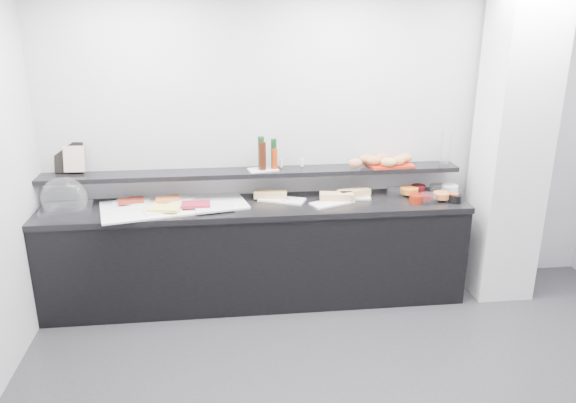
{
  "coord_description": "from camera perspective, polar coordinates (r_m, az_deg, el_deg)",
  "views": [
    {
      "loc": [
        -0.94,
        -2.79,
        2.47
      ],
      "look_at": [
        -0.45,
        1.45,
        1.0
      ],
      "focal_mm": 35.0,
      "sensor_mm": 36.0,
      "label": 1
    }
  ],
  "objects": [
    {
      "name": "cloche_dome",
      "position": [
        4.87,
        -21.78,
        0.35
      ],
      "size": [
        0.4,
        0.29,
        0.34
      ],
      "primitive_type": "ellipsoid",
      "rotation": [
        0.0,
        0.0,
        -0.11
      ],
      "color": "silver",
      "rests_on": "cloche_base"
    },
    {
      "name": "sandwich_plate_left",
      "position": [
        4.84,
        -0.62,
        0.18
      ],
      "size": [
        0.43,
        0.31,
        0.01
      ],
      "primitive_type": "cube",
      "rotation": [
        0.0,
        0.0,
        -0.4
      ],
      "color": "white",
      "rests_on": "counter_top"
    },
    {
      "name": "back_wall",
      "position": [
        5.01,
        4.42,
        6.03
      ],
      "size": [
        5.0,
        0.02,
        2.7
      ],
      "primitive_type": "cube",
      "color": "#B8BBC0",
      "rests_on": "ground"
    },
    {
      "name": "buffet_cabinet",
      "position": [
        4.94,
        -3.23,
        -5.49
      ],
      "size": [
        3.6,
        0.6,
        0.85
      ],
      "primitive_type": "cube",
      "color": "black",
      "rests_on": "ground"
    },
    {
      "name": "carafe",
      "position": [
        5.15,
        15.7,
        5.17
      ],
      "size": [
        0.12,
        0.12,
        0.3
      ],
      "primitive_type": "cylinder",
      "rotation": [
        0.0,
        0.0,
        -0.43
      ],
      "color": "silver",
      "rests_on": "wall_shelf"
    },
    {
      "name": "fill_glass_salmon",
      "position": [
        5.01,
        15.33,
        0.61
      ],
      "size": [
        0.18,
        0.18,
        0.05
      ],
      "primitive_type": "cylinder",
      "rotation": [
        0.0,
        0.0,
        0.27
      ],
      "color": "orange",
      "rests_on": "bowl_glass_salmon"
    },
    {
      "name": "food_salmon",
      "position": [
        4.87,
        -12.14,
        0.28
      ],
      "size": [
        0.22,
        0.16,
        0.02
      ],
      "primitive_type": "cube",
      "rotation": [
        0.0,
        0.0,
        0.21
      ],
      "color": "orange",
      "rests_on": "platter_salmon"
    },
    {
      "name": "bottle_green_a",
      "position": [
        4.83,
        -1.45,
        4.88
      ],
      "size": [
        0.06,
        0.06,
        0.26
      ],
      "primitive_type": "cylinder",
      "rotation": [
        0.0,
        0.0,
        0.28
      ],
      "color": "#0E3515",
      "rests_on": "condiment_tray"
    },
    {
      "name": "bowl_glass_fruit",
      "position": [
        5.04,
        10.89,
        0.92
      ],
      "size": [
        0.18,
        0.18,
        0.07
      ],
      "primitive_type": "cylinder",
      "rotation": [
        0.0,
        0.0,
        0.26
      ],
      "color": "silver",
      "rests_on": "counter_top"
    },
    {
      "name": "sandwich_food_left",
      "position": [
        4.87,
        -1.8,
        0.76
      ],
      "size": [
        0.29,
        0.14,
        0.06
      ],
      "primitive_type": "cube",
      "rotation": [
        0.0,
        0.0,
        -0.12
      ],
      "color": "tan",
      "rests_on": "sandwich_plate_left"
    },
    {
      "name": "sandwich_food_mid",
      "position": [
        4.83,
        4.95,
        0.53
      ],
      "size": [
        0.3,
        0.15,
        0.06
      ],
      "primitive_type": "cube",
      "rotation": [
        0.0,
        0.0,
        -0.14
      ],
      "color": "tan",
      "rests_on": "sandwich_plate_mid"
    },
    {
      "name": "bottle_green_b",
      "position": [
        4.82,
        -2.75,
        4.98
      ],
      "size": [
        0.06,
        0.06,
        0.28
      ],
      "primitive_type": "cylinder",
      "rotation": [
        0.0,
        0.0,
        -0.19
      ],
      "color": "#0E3516",
      "rests_on": "condiment_tray"
    },
    {
      "name": "bowl_black_fruit",
      "position": [
        4.99,
        16.63,
        0.29
      ],
      "size": [
        0.14,
        0.14,
        0.07
      ],
      "primitive_type": "cylinder",
      "rotation": [
        0.0,
        0.0,
        -0.28
      ],
      "color": "black",
      "rests_on": "counter_top"
    },
    {
      "name": "wall_shelf",
      "position": [
        4.86,
        -3.51,
        2.96
      ],
      "size": [
        3.6,
        0.25,
        0.04
      ],
      "primitive_type": "cube",
      "color": "black",
      "rests_on": "back_wall"
    },
    {
      "name": "shaker_pepper",
      "position": [
        4.92,
        1.42,
        4.0
      ],
      "size": [
        0.04,
        0.04,
        0.07
      ],
      "primitive_type": "cylinder",
      "rotation": [
        0.0,
        0.0,
        0.27
      ],
      "color": "silver",
      "rests_on": "condiment_tray"
    },
    {
      "name": "column",
      "position": [
        5.19,
        21.76,
        5.18
      ],
      "size": [
        0.5,
        0.5,
        2.7
      ],
      "primitive_type": "cube",
      "color": "white",
      "rests_on": "ground"
    },
    {
      "name": "linen_runner",
      "position": [
        4.8,
        -11.5,
        -0.38
      ],
      "size": [
        1.27,
        0.8,
        0.01
      ],
      "primitive_type": "cube",
      "rotation": [
        0.0,
        0.0,
        0.22
      ],
      "color": "white",
      "rests_on": "counter_top"
    },
    {
      "name": "condiment_tray",
      "position": [
        4.84,
        -2.56,
        3.25
      ],
      "size": [
        0.27,
        0.2,
        0.01
      ],
      "primitive_type": "cube",
      "rotation": [
        0.0,
        0.0,
        0.22
      ],
      "color": "white",
      "rests_on": "wall_shelf"
    },
    {
      "name": "food_meat_b",
      "position": [
        4.69,
        -9.35,
        -0.28
      ],
      "size": [
        0.23,
        0.15,
        0.02
      ],
      "primitive_type": "cube",
      "rotation": [
        0.0,
        0.0,
        0.01
      ],
      "color": "maroon",
      "rests_on": "platter_meat_b"
    },
    {
      "name": "platter_meat_a",
      "position": [
        4.94,
        -15.65,
        0.03
      ],
      "size": [
        0.3,
        0.25,
        0.01
      ],
      "primitive_type": "cube",
      "rotation": [
        0.0,
        0.0,
        -0.35
      ],
      "color": "white",
      "rests_on": "linen_runner"
    },
    {
      "name": "fill_black_fruit",
      "position": [
        5.01,
        16.48,
        0.52
      ],
      "size": [
        0.11,
        0.11,
        0.05
      ],
      "primitive_type": "cylinder",
      "rotation": [
        0.0,
        0.0,
        0.42
      ],
      "color": "#CD4D1C",
      "rests_on": "bowl_black_fruit"
    },
    {
      "name": "sandwich_plate_mid",
      "position": [
        4.78,
        4.5,
        -0.13
      ],
      "size": [
        0.4,
        0.29,
        0.01
      ],
      "primitive_type": "cube",
      "rotation": [
        0.0,
        0.0,
        0.4
      ],
      "color": "white",
      "rests_on": "counter_top"
    },
    {
      "name": "cloche_base",
      "position": [
        4.93,
        -21.59,
        -0.7
      ],
      "size": [
        0.44,
        0.33,
        0.04
      ],
      "primitive_type": "cube",
      "rotation": [
        0.0,
        0.0,
        0.14
      ],
      "color": "silver",
      "rests_on": "counter_top"
    },
    {
      "name": "fill_glass_fruit",
      "position": [
        5.08,
        12.21,
        1.12
      ],
      "size": [
        0.21,
        0.21,
        0.05
      ],
      "primitive_type": "cylinder",
      "rotation": [
        0.0,
        0.0,
        -0.4
      ],
      "color": "orange",
      "rests_on": "bowl_glass_fruit"
    },
    {
      "name": "sandwich_food_right",
      "position": [
        4.94,
        6.7,
        0.9
      ],
      "size": [
        0.3,
        0.19,
        0.06
      ],
      "primitive_type": "cube",
      "rotation": [
        0.0,
        0.0,
        0.3
      ],
      "color": "tan",
      "rests_on": "sandwich_plate_right"
    },
    {
      "name": "counter_top",
      "position": [
        4.77,
        -3.33,
        -0.56
      ],
      "size": [
        3.62,
        0.62,
        0.05
      ],
      "primitive_type": "cube",
      "color": "black",
      "rests_on": "buffet_cabinet"
    },
    {
      "name": "platter_cheese",
      "position": [
        4.68,
        -12.77,
        -0.79
      ],
      "size": [
        0.34,
        0.28,
        0.01
      ],
      "primitive_type": "cube",
      "rotation": [
        0.0,
        0.0,
        0.35
      ],
      "color": "white",
      "rests_on": "linen_runner"
    },
    {
      "name": "bread_roll_mide",
      "position": [
        5.07,
        9.58,
        4.36
      ],
      "size": [
        0.14,
        0.11,
        0.08
      ],
      "primitive_type": "ellipsoid",
      "rotation": [
        0.0,
        0.0,
        -0.29
      ],
      "color": "#B46F44",
      "rests_on": "bread_tray"
    },
    {
      "name": "bread_roll_n",
      "position": [
        5.08,
        9.53,
        4.41
      ],
      "size": [
        0.13,
        0.09,
        0.08
      ],
      "primitive_type": "ellipsoid",
      "rotation": [
        0.0,
        0.0,
        0.12
      ],
      "color": "#AE8542",
      "rests_on": "bread_tray"
    },
    {
      "name": "platter_meat_b",
      "position": [
        4.64,
        -7.49,
        -0.63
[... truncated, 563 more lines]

